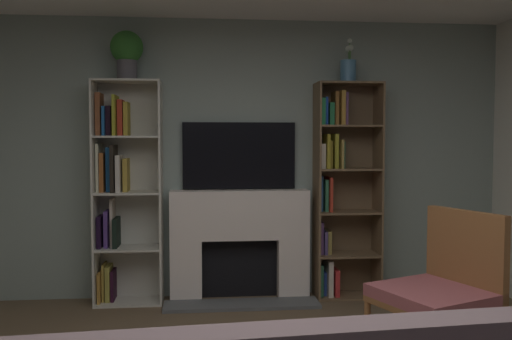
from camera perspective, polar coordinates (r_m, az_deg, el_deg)
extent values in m
cube|color=gray|center=(5.23, -1.81, 1.19)|extent=(5.15, 0.06, 2.60)
cube|color=white|center=(5.21, -7.23, -10.18)|extent=(0.29, 0.23, 0.56)
cube|color=white|center=(5.27, 3.79, -10.00)|extent=(0.29, 0.23, 0.56)
cube|color=white|center=(5.12, -1.70, -4.63)|extent=(1.28, 0.23, 0.45)
cube|color=black|center=(5.29, -1.74, -9.94)|extent=(0.70, 0.08, 0.56)
cube|color=#535759|center=(5.03, -1.47, -13.75)|extent=(1.38, 0.30, 0.03)
cube|color=black|center=(5.16, -1.77, 1.51)|extent=(1.05, 0.06, 0.62)
cube|color=beige|center=(5.13, -16.29, -2.29)|extent=(0.02, 0.33, 2.00)
cube|color=beige|center=(5.05, -9.78, -2.29)|extent=(0.02, 0.33, 2.00)
cube|color=beige|center=(5.24, -12.84, -2.13)|extent=(0.60, 0.02, 2.00)
cube|color=beige|center=(5.27, -12.92, -13.10)|extent=(0.56, 0.33, 0.02)
cube|color=#A3712D|center=(5.29, -15.76, -11.47)|extent=(0.03, 0.26, 0.27)
cube|color=olive|center=(5.30, -15.39, -11.05)|extent=(0.02, 0.20, 0.34)
cube|color=olive|center=(5.29, -14.96, -11.18)|extent=(0.04, 0.21, 0.32)
cube|color=black|center=(5.29, -14.52, -11.41)|extent=(0.03, 0.21, 0.28)
cube|color=beige|center=(5.15, -12.99, -7.84)|extent=(0.56, 0.33, 0.02)
cube|color=black|center=(5.19, -15.76, -6.11)|extent=(0.04, 0.24, 0.28)
cube|color=#503580|center=(5.19, -15.13, -5.86)|extent=(0.03, 0.22, 0.33)
cube|color=beige|center=(5.19, -14.60, -5.26)|extent=(0.03, 0.19, 0.43)
cube|color=black|center=(5.16, -14.24, -6.26)|extent=(0.04, 0.26, 0.26)
cube|color=beige|center=(5.08, -13.06, -2.29)|extent=(0.56, 0.33, 0.02)
cube|color=beige|center=(5.14, -15.91, 0.25)|extent=(0.03, 0.23, 0.43)
cube|color=#955024|center=(5.13, -15.51, -0.22)|extent=(0.04, 0.24, 0.35)
cube|color=navy|center=(5.14, -14.91, 0.06)|extent=(0.04, 0.20, 0.40)
cube|color=black|center=(5.09, -14.49, 0.17)|extent=(0.03, 0.28, 0.42)
cube|color=beige|center=(5.10, -13.94, -0.34)|extent=(0.04, 0.26, 0.33)
cube|color=#A78833|center=(5.12, -13.27, -0.49)|extent=(0.04, 0.21, 0.30)
cube|color=beige|center=(5.06, -13.13, 3.37)|extent=(0.56, 0.33, 0.02)
cube|color=brown|center=(5.14, -15.88, 5.54)|extent=(0.04, 0.21, 0.38)
cube|color=#195090|center=(5.12, -15.33, 4.89)|extent=(0.02, 0.25, 0.26)
cube|color=black|center=(5.12, -14.87, 4.92)|extent=(0.04, 0.23, 0.26)
cube|color=olive|center=(5.09, -14.32, 5.47)|extent=(0.03, 0.28, 0.36)
cube|color=#AD2F1F|center=(5.12, -13.77, 5.25)|extent=(0.04, 0.20, 0.32)
cube|color=#A48B2C|center=(5.11, -13.22, 5.15)|extent=(0.04, 0.20, 0.30)
cube|color=beige|center=(5.08, -13.20, 8.92)|extent=(0.56, 0.33, 0.02)
cube|color=brown|center=(5.15, 6.30, -2.16)|extent=(0.02, 0.33, 2.00)
cube|color=brown|center=(5.30, 12.48, -2.06)|extent=(0.02, 0.33, 2.00)
cube|color=brown|center=(5.37, 9.01, -1.96)|extent=(0.60, 0.02, 2.00)
cube|color=brown|center=(5.40, 9.34, -12.66)|extent=(0.56, 0.33, 0.02)
cube|color=#2C6548|center=(5.33, 6.57, -11.11)|extent=(0.04, 0.23, 0.29)
cube|color=navy|center=(5.37, 6.98, -11.42)|extent=(0.02, 0.19, 0.22)
cube|color=beige|center=(5.33, 7.48, -10.89)|extent=(0.04, 0.26, 0.34)
cube|color=#B7282A|center=(5.36, 8.14, -11.32)|extent=(0.04, 0.25, 0.24)
cube|color=brown|center=(5.31, 9.37, -8.59)|extent=(0.56, 0.33, 0.02)
cube|color=#593A6F|center=(5.26, 6.59, -6.91)|extent=(0.04, 0.21, 0.30)
cube|color=#4F4175|center=(5.27, 7.04, -7.37)|extent=(0.03, 0.22, 0.21)
cube|color=olive|center=(5.29, 7.43, -7.34)|extent=(0.04, 0.19, 0.21)
cube|color=brown|center=(5.24, 9.41, -4.29)|extent=(0.56, 0.33, 0.02)
cube|color=#2A5584|center=(5.21, 6.57, -2.38)|extent=(0.03, 0.18, 0.33)
cube|color=#387B54|center=(5.22, 7.13, -2.58)|extent=(0.03, 0.20, 0.29)
cube|color=#B63120|center=(5.20, 7.55, -2.47)|extent=(0.03, 0.24, 0.32)
cube|color=brown|center=(5.20, 9.45, 0.09)|extent=(0.56, 0.33, 0.02)
cube|color=beige|center=(5.16, 6.71, 1.45)|extent=(0.04, 0.24, 0.23)
cube|color=olive|center=(5.15, 7.22, 1.93)|extent=(0.03, 0.28, 0.32)
cube|color=olive|center=(5.19, 7.58, 1.62)|extent=(0.02, 0.21, 0.26)
cube|color=olive|center=(5.20, 8.10, 1.95)|extent=(0.03, 0.22, 0.32)
cube|color=olive|center=(5.19, 8.64, 1.66)|extent=(0.02, 0.27, 0.27)
cube|color=#236447|center=(5.23, 8.83, 1.57)|extent=(0.02, 0.19, 0.25)
cube|color=brown|center=(5.20, 9.49, 4.50)|extent=(0.56, 0.33, 0.02)
cube|color=#227B46|center=(5.16, 6.72, 5.98)|extent=(0.04, 0.25, 0.24)
cube|color=#183B9A|center=(5.19, 7.09, 6.03)|extent=(0.02, 0.21, 0.25)
cube|color=#20673D|center=(5.19, 7.63, 5.74)|extent=(0.04, 0.22, 0.20)
cube|color=brown|center=(5.22, 8.17, 6.30)|extent=(0.03, 0.19, 0.31)
cube|color=#A4772F|center=(5.22, 8.77, 6.34)|extent=(0.04, 0.23, 0.32)
cube|color=#5D3B64|center=(5.23, 9.13, 6.24)|extent=(0.02, 0.21, 0.30)
cube|color=brown|center=(5.22, 9.54, 8.81)|extent=(0.56, 0.33, 0.02)
cylinder|color=#545158|center=(5.11, -13.19, 9.99)|extent=(0.18, 0.18, 0.18)
sphere|color=#2C6725|center=(5.14, -13.22, 12.26)|extent=(0.29, 0.29, 0.29)
cylinder|color=teal|center=(5.25, 9.51, 10.01)|extent=(0.15, 0.15, 0.21)
cylinder|color=#4C7F3F|center=(5.29, 9.55, 11.67)|extent=(0.01, 0.01, 0.11)
sphere|color=silver|center=(5.30, 9.56, 12.26)|extent=(0.06, 0.06, 0.06)
cylinder|color=#4C7F3F|center=(5.26, 9.66, 12.10)|extent=(0.01, 0.01, 0.18)
sphere|color=silver|center=(5.27, 9.67, 13.04)|extent=(0.04, 0.04, 0.04)
cylinder|color=#4C7F3F|center=(5.26, 9.75, 11.74)|extent=(0.01, 0.01, 0.11)
sphere|color=silver|center=(5.27, 9.76, 12.34)|extent=(0.06, 0.06, 0.06)
cylinder|color=brown|center=(3.95, 24.17, -15.75)|extent=(0.04, 0.04, 0.43)
cylinder|color=brown|center=(4.32, 17.72, -13.97)|extent=(0.04, 0.04, 0.43)
cylinder|color=brown|center=(3.93, 11.44, -15.61)|extent=(0.04, 0.04, 0.43)
cube|color=#944B4E|center=(3.84, 17.88, -12.15)|extent=(0.83, 0.84, 0.08)
cube|color=brown|center=(3.86, 17.86, -13.01)|extent=(0.83, 0.84, 0.04)
cube|color=brown|center=(4.00, 20.86, -8.00)|extent=(0.30, 0.61, 0.57)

